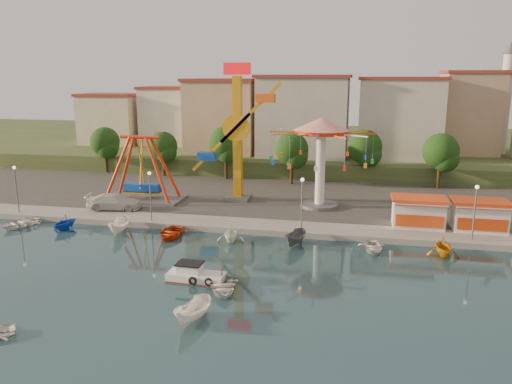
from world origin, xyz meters
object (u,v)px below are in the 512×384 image
(cabin_motorboat, at_px, (195,276))
(rowboat_a, at_px, (222,286))
(kamikaze_tower, at_px, (240,137))
(skiff, at_px, (193,312))
(van, at_px, (114,202))
(wave_swinger, at_px, (321,142))
(pirate_ship_ride, at_px, (142,170))

(cabin_motorboat, relative_size, rowboat_a, 1.14)
(kamikaze_tower, relative_size, rowboat_a, 4.14)
(rowboat_a, bearing_deg, skiff, -117.96)
(van, bearing_deg, cabin_motorboat, -147.87)
(rowboat_a, height_order, van, van)
(wave_swinger, xyz_separation_m, skiff, (-5.68, -28.70, -7.49))
(wave_swinger, relative_size, rowboat_a, 2.91)
(skiff, relative_size, van, 0.59)
(pirate_ship_ride, height_order, cabin_motorboat, pirate_ship_ride)
(skiff, bearing_deg, kamikaze_tower, 113.13)
(skiff, xyz_separation_m, van, (-17.30, 22.74, 0.79))
(cabin_motorboat, bearing_deg, wave_swinger, 72.49)
(kamikaze_tower, xyz_separation_m, rowboat_a, (4.61, -24.83, -8.04))
(pirate_ship_ride, relative_size, rowboat_a, 2.51)
(cabin_motorboat, bearing_deg, van, 134.39)
(kamikaze_tower, bearing_deg, cabin_motorboat, -85.07)
(kamikaze_tower, height_order, cabin_motorboat, kamikaze_tower)
(kamikaze_tower, distance_m, van, 16.53)
(wave_swinger, distance_m, van, 24.66)
(cabin_motorboat, distance_m, van, 22.44)
(pirate_ship_ride, relative_size, wave_swinger, 0.86)
(wave_swinger, xyz_separation_m, van, (-22.97, -5.96, -6.70))
(pirate_ship_ride, relative_size, skiff, 2.76)
(cabin_motorboat, bearing_deg, pirate_ship_ride, 124.75)
(pirate_ship_ride, bearing_deg, rowboat_a, -53.84)
(wave_swinger, relative_size, cabin_motorboat, 2.55)
(kamikaze_tower, bearing_deg, wave_swinger, -6.43)
(pirate_ship_ride, xyz_separation_m, van, (-1.37, -4.77, -2.90))
(cabin_motorboat, bearing_deg, kamikaze_tower, 96.45)
(kamikaze_tower, distance_m, wave_swinger, 9.81)
(kamikaze_tower, distance_m, cabin_motorboat, 24.90)
(van, bearing_deg, rowboat_a, -145.64)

